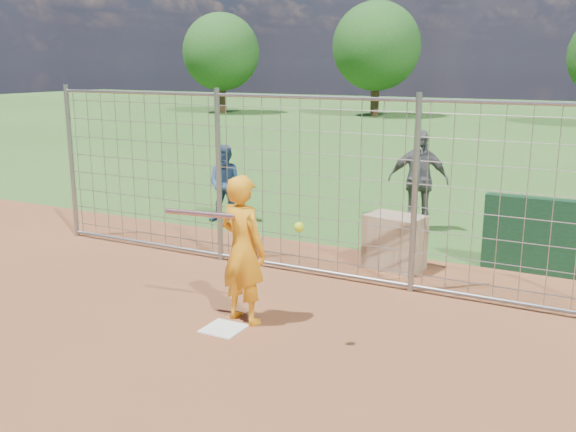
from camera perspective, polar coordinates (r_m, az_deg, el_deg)
The scene contains 8 objects.
ground at distance 7.58m, azimuth -4.90°, elevation -9.50°, with size 100.00×100.00×0.00m, color #2D591E.
home_plate at distance 7.42m, azimuth -5.74°, elevation -9.95°, with size 0.43×0.43×0.02m, color silver.
batter at distance 7.35m, azimuth -4.03°, elevation -3.01°, with size 0.63×0.42×1.74m, color orange.
bystander_a at distance 12.10m, azimuth -5.50°, elevation 2.85°, with size 0.71×0.56×1.47m, color navy.
bystander_b at distance 11.65m, azimuth 11.49°, elevation 3.12°, with size 1.07×0.44×1.82m, color #57585C.
equipment_bin at distance 9.50m, azimuth 9.46°, elevation -2.30°, with size 0.80×0.55×0.80m, color tan.
equipment_in_play at distance 7.11m, azimuth -5.89°, elevation -0.06°, with size 1.85×0.36×0.14m.
backstop_fence at distance 8.89m, azimuth 1.90°, elevation 2.49°, with size 9.08×0.08×2.60m.
Camera 1 is at (3.80, -5.85, 2.95)m, focal length 40.00 mm.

